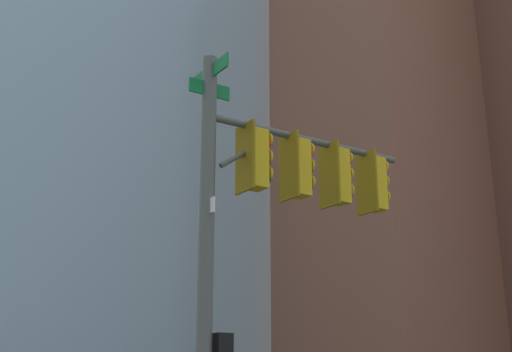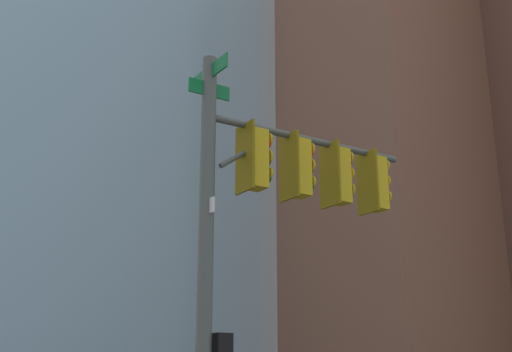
# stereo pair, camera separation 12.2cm
# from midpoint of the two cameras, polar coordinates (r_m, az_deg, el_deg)

# --- Properties ---
(signal_pole_assembly) EXTENTS (4.34, 1.47, 7.43)m
(signal_pole_assembly) POSITION_cam_midpoint_polar(r_m,az_deg,el_deg) (11.16, 2.21, -2.81)
(signal_pole_assembly) COLOR #4C514C
(signal_pole_assembly) RESTS_ON ground_plane
(building_brick_midblock) EXTENTS (19.82, 17.78, 46.43)m
(building_brick_midblock) POSITION_cam_midpoint_polar(r_m,az_deg,el_deg) (55.19, 14.99, 5.75)
(building_brick_midblock) COLOR brown
(building_brick_midblock) RESTS_ON ground_plane
(building_glass_tower) EXTENTS (29.43, 27.60, 71.27)m
(building_glass_tower) POSITION_cam_midpoint_polar(r_m,az_deg,el_deg) (75.50, -11.75, 9.45)
(building_glass_tower) COLOR #8CB2C6
(building_glass_tower) RESTS_ON ground_plane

